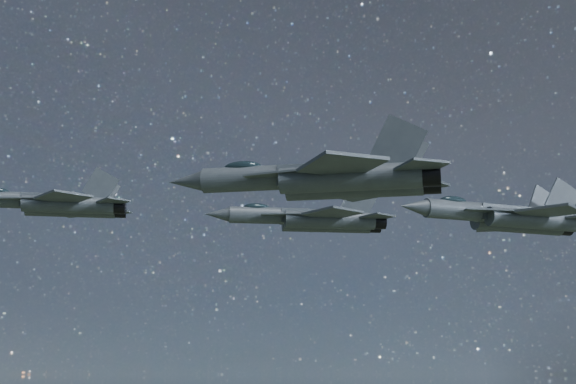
{
  "coord_description": "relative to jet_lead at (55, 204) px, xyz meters",
  "views": [
    {
      "loc": [
        -5.06,
        -60.62,
        131.63
      ],
      "look_at": [
        -0.3,
        4.68,
        146.57
      ],
      "focal_mm": 50.0,
      "sensor_mm": 36.0,
      "label": 1
    }
  ],
  "objects": [
    {
      "name": "jet_lead",
      "position": [
        0.0,
        0.0,
        0.0
      ],
      "size": [
        15.53,
        10.92,
        3.92
      ],
      "rotation": [
        0.0,
        0.0,
        0.08
      ],
      "color": "#363F44"
    },
    {
      "name": "jet_left",
      "position": [
        23.48,
        16.35,
        2.16
      ],
      "size": [
        19.88,
        14.06,
        5.04
      ],
      "rotation": [
        0.0,
        0.0,
        0.06
      ],
      "color": "#363F44"
    },
    {
      "name": "jet_right",
      "position": [
        20.9,
        -17.88,
        -1.85
      ],
      "size": [
        18.51,
        12.55,
        4.66
      ],
      "rotation": [
        0.0,
        0.0,
        -0.26
      ],
      "color": "#363F44"
    },
    {
      "name": "jet_slot",
      "position": [
        37.53,
        -4.09,
        -1.42
      ],
      "size": [
        17.57,
        11.89,
        4.42
      ],
      "rotation": [
        0.0,
        0.0,
        0.28
      ],
      "color": "#363F44"
    }
  ]
}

